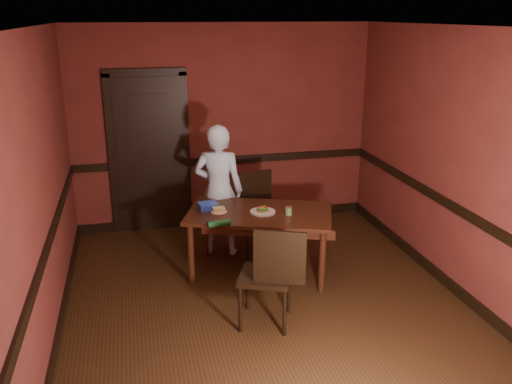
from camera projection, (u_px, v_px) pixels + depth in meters
name	position (u px, v px, depth m)	size (l,w,h in m)	color
floor	(264.00, 298.00, 5.60)	(4.00, 4.50, 0.01)	black
ceiling	(265.00, 26.00, 4.75)	(4.00, 4.50, 0.01)	silver
wall_back	(224.00, 127.00, 7.26)	(4.00, 0.02, 2.70)	maroon
wall_front	(359.00, 282.00, 3.10)	(4.00, 0.02, 2.70)	maroon
wall_left	(43.00, 188.00, 4.74)	(0.02, 4.50, 2.70)	maroon
wall_right	(451.00, 161.00, 5.61)	(0.02, 4.50, 2.70)	maroon
dado_back	(225.00, 160.00, 7.38)	(4.00, 0.03, 0.10)	black
dado_left	(51.00, 235.00, 4.89)	(0.03, 4.50, 0.10)	black
dado_right	(445.00, 202.00, 5.75)	(0.03, 4.50, 0.10)	black
baseboard_back	(226.00, 217.00, 7.65)	(4.00, 0.03, 0.12)	black
baseboard_left	(62.00, 317.00, 5.15)	(0.03, 4.50, 0.12)	black
baseboard_right	(437.00, 273.00, 6.01)	(0.03, 4.50, 0.12)	black
door	(149.00, 151.00, 7.09)	(1.05, 0.07, 2.20)	black
dining_table	(260.00, 242.00, 6.06)	(1.56, 0.88, 0.73)	#34170D
chair_far	(254.00, 215.00, 6.54)	(0.45, 0.45, 0.97)	black
chair_near	(265.00, 274.00, 5.03)	(0.47, 0.47, 1.01)	black
person	(219.00, 191.00, 6.44)	(0.58, 0.38, 1.60)	silver
sandwich_plate	(263.00, 211.00, 5.91)	(0.28, 0.28, 0.07)	silver
sauce_jar	(289.00, 211.00, 5.85)	(0.08, 0.08, 0.09)	#5D8643
cheese_saucer	(219.00, 210.00, 5.93)	(0.17, 0.17, 0.05)	silver
food_tub	(208.00, 206.00, 5.99)	(0.23, 0.18, 0.09)	blue
wrapped_veg	(219.00, 223.00, 5.53)	(0.07, 0.07, 0.24)	#113D1A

